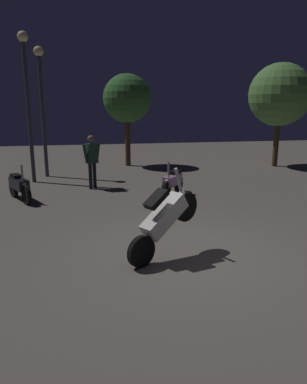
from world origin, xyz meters
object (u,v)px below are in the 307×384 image
at_px(person_bystander_far, 92,157).
at_px(motorcycle_black_parked_left, 19,186).
at_px(motorcycle_pink_parked_right, 173,182).
at_px(streetlamp_near, 27,90).
at_px(streetlamp_far, 42,96).
at_px(motorcycle_white_foreground, 164,219).

bearing_deg(person_bystander_far, motorcycle_black_parked_left, 88.44).
distance_m(motorcycle_pink_parked_right, person_bystander_far, 2.88).
relative_size(streetlamp_near, streetlamp_far, 1.06).
xyz_separation_m(motorcycle_white_foreground, streetlamp_near, (-3.16, 7.43, 2.50)).
xyz_separation_m(motorcycle_pink_parked_right, person_bystander_far, (-2.37, 1.51, 0.63)).
xyz_separation_m(motorcycle_black_parked_left, person_bystander_far, (2.14, 1.17, 0.63)).
distance_m(motorcycle_white_foreground, streetlamp_far, 9.19).
height_order(motorcycle_white_foreground, streetlamp_near, streetlamp_near).
bearing_deg(streetlamp_far, motorcycle_black_parked_left, -96.81).
bearing_deg(motorcycle_white_foreground, streetlamp_near, 81.22).
xyz_separation_m(motorcycle_white_foreground, motorcycle_pink_parked_right, (1.27, 4.42, -0.31)).
distance_m(motorcycle_white_foreground, streetlamp_near, 8.45).
distance_m(streetlamp_near, streetlamp_far, 1.09).
xyz_separation_m(motorcycle_pink_parked_right, streetlamp_near, (-4.44, 3.01, 2.81)).
relative_size(motorcycle_black_parked_left, streetlamp_far, 0.32).
bearing_deg(motorcycle_black_parked_left, person_bystander_far, 91.11).
distance_m(person_bystander_far, streetlamp_far, 3.64).
bearing_deg(motorcycle_black_parked_left, motorcycle_pink_parked_right, 58.20).
height_order(motorcycle_black_parked_left, person_bystander_far, person_bystander_far).
xyz_separation_m(person_bystander_far, streetlamp_near, (-2.07, 1.50, 2.18)).
bearing_deg(person_bystander_far, motorcycle_pink_parked_right, -152.63).
bearing_deg(person_bystander_far, streetlamp_far, 3.92).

